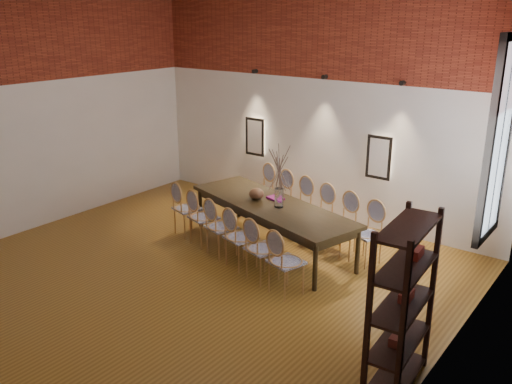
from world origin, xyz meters
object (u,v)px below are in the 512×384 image
Objects in this scene: chair_near_c at (222,227)px; chair_near_a at (187,208)px; chair_near_f at (286,262)px; vase at (279,198)px; chair_near_d at (241,237)px; chair_far_d at (318,214)px; chair_far_a at (260,191)px; chair_far_b at (278,198)px; dining_table at (271,226)px; chair_far_e at (341,224)px; chair_near_b at (204,217)px; bowl at (256,194)px; chair_far_c at (297,206)px; book at (275,198)px; chair_near_e at (263,249)px; shelving_rack at (402,306)px; chair_far_f at (366,234)px.

chair_near_a is at bearing 180.00° from chair_near_c.
vase is (-0.85, 1.04, 0.43)m from chair_near_f.
chair_near_f is (0.99, -0.28, 0.00)m from chair_near_d.
chair_far_a is at bearing 0.00° from chair_far_d.
chair_far_a and chair_far_b have the same top height.
dining_table is 3.28× the size of chair_far_e.
chair_far_a is at bearing 0.00° from chair_far_e.
bowl is (0.63, 0.58, 0.37)m from chair_near_b.
chair_near_a reaches higher than bowl.
chair_near_b is 1.00× the size of chair_far_d.
chair_far_c is (-0.04, 0.82, 0.09)m from dining_table.
chair_far_c is at bearing 104.13° from vase.
chair_far_a is (-1.03, 1.09, 0.09)m from dining_table.
chair_near_d is at bearing -83.56° from book.
chair_near_f is (0.49, -0.14, 0.00)m from chair_near_e.
vase is 1.15× the size of book.
chair_near_a is at bearing -148.88° from dining_table.
chair_far_b is 1.54m from chair_far_e.
shelving_rack is (2.93, -1.15, 0.43)m from chair_near_d.
dining_table is at bearing 31.12° from chair_near_a.
chair_far_e is at bearing 108.33° from chair_near_f.
chair_near_e is 3.13× the size of vase.
chair_near_c is at bearing 45.18° from chair_far_f.
chair_far_d and chair_far_e have the same top height.
chair_far_f is at bearing -180.00° from chair_far_b.
chair_near_f is 1.00× the size of chair_far_a.
vase is at bearing 84.68° from chair_far_d.
vase reaches higher than dining_table.
chair_far_f reaches higher than bowl.
chair_near_e is at bearing 134.82° from chair_far_b.
chair_far_f reaches higher than dining_table.
chair_near_c reaches higher than bowl.
chair_far_a is at bearing 108.33° from chair_near_b.
chair_far_d reaches higher than book.
chair_far_d and chair_far_f have the same top height.
chair_near_e reaches higher than book.
chair_near_a is at bearing -167.71° from vase.
chair_far_e is 0.52× the size of shelving_rack.
chair_far_e is (2.39, 0.94, 0.00)m from chair_near_a.
chair_far_c is (0.99, -0.28, 0.00)m from chair_far_a.
chair_near_a is 1.00× the size of chair_near_e.
vase is 1.25× the size of bowl.
chair_far_a is at bearing 134.82° from chair_near_d.
chair_near_f is at bearing 123.53° from chair_far_d.
dining_table is 0.82m from chair_far_c.
chair_far_c is 1.54m from chair_far_f.
bowl is at bearing 128.60° from chair_near_d.
chair_far_d is at bearing 0.00° from chair_far_f.
chair_far_d is (-0.57, 1.77, 0.00)m from chair_near_f.
book is (-1.52, -0.19, 0.30)m from chair_far_f.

